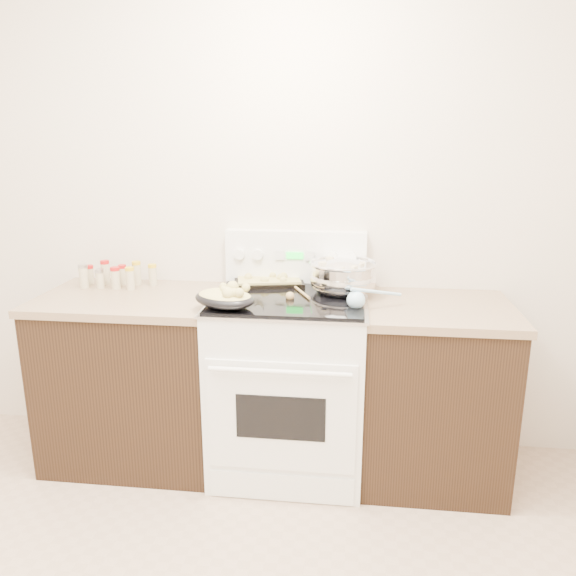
# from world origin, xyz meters

# --- Properties ---
(room_shell) EXTENTS (4.10, 3.60, 2.75)m
(room_shell) POSITION_xyz_m (0.00, 0.00, 1.70)
(room_shell) COLOR beige
(room_shell) RESTS_ON ground
(counter_left) EXTENTS (0.93, 0.67, 0.92)m
(counter_left) POSITION_xyz_m (-0.48, 1.43, 0.46)
(counter_left) COLOR black
(counter_left) RESTS_ON ground
(counter_right) EXTENTS (0.73, 0.67, 0.92)m
(counter_right) POSITION_xyz_m (1.08, 1.43, 0.46)
(counter_right) COLOR black
(counter_right) RESTS_ON ground
(kitchen_range) EXTENTS (0.78, 0.73, 1.22)m
(kitchen_range) POSITION_xyz_m (0.35, 1.42, 0.49)
(kitchen_range) COLOR white
(kitchen_range) RESTS_ON ground
(mixing_bowl) EXTENTS (0.44, 0.44, 0.20)m
(mixing_bowl) POSITION_xyz_m (0.61, 1.53, 1.02)
(mixing_bowl) COLOR silver
(mixing_bowl) RESTS_ON kitchen_range
(roasting_pan) EXTENTS (0.36, 0.31, 0.12)m
(roasting_pan) POSITION_xyz_m (0.08, 1.20, 0.99)
(roasting_pan) COLOR black
(roasting_pan) RESTS_ON kitchen_range
(baking_sheet) EXTENTS (0.41, 0.33, 0.06)m
(baking_sheet) POSITION_xyz_m (0.21, 1.66, 0.96)
(baking_sheet) COLOR black
(baking_sheet) RESTS_ON kitchen_range
(wooden_spoon) EXTENTS (0.12, 0.23, 0.04)m
(wooden_spoon) POSITION_xyz_m (0.37, 1.41, 0.95)
(wooden_spoon) COLOR #A4824A
(wooden_spoon) RESTS_ON kitchen_range
(blue_ladle) EXTENTS (0.26, 0.18, 0.11)m
(blue_ladle) POSITION_xyz_m (0.69, 1.29, 0.98)
(blue_ladle) COLOR #A1CFF0
(blue_ladle) RESTS_ON kitchen_range
(spice_jars) EXTENTS (0.40, 0.15, 0.13)m
(spice_jars) POSITION_xyz_m (-0.63, 1.59, 0.98)
(spice_jars) COLOR #BFB28C
(spice_jars) RESTS_ON counter_left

